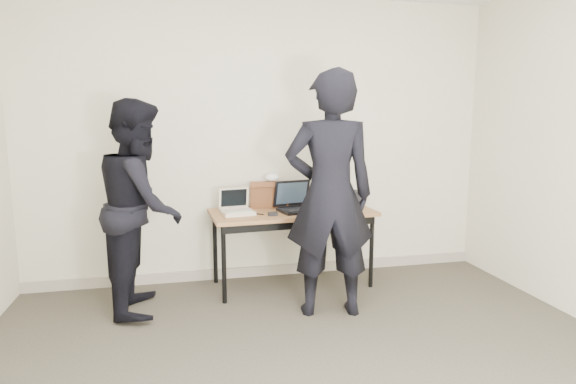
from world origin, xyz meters
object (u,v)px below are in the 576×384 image
object	(u,v)px
laptop_beige	(237,209)
person_typist	(330,195)
laptop_right	(332,199)
equipment_box	(350,198)
laptop_center	(296,204)
leather_satchel	(269,194)
desk	(293,217)
person_observer	(141,206)

from	to	relation	value
laptop_beige	person_typist	distance (m)	0.96
laptop_right	person_typist	distance (m)	0.92
equipment_box	laptop_right	bearing A→B (deg)	-174.82
laptop_center	person_typist	bearing A→B (deg)	-93.33
leather_satchel	desk	bearing A→B (deg)	-43.67
laptop_beige	equipment_box	bearing A→B (deg)	1.48
desk	person_observer	size ratio (longest dim) A/B	0.89
laptop_beige	person_typist	world-z (taller)	person_typist
desk	leather_satchel	bearing A→B (deg)	124.64
equipment_box	person_observer	world-z (taller)	person_observer
person_typist	laptop_beige	bearing A→B (deg)	-37.45
equipment_box	person_observer	distance (m)	2.01
desk	laptop_beige	world-z (taller)	laptop_beige
person_observer	laptop_center	bearing A→B (deg)	-78.01
leather_satchel	person_typist	distance (m)	0.97
leather_satchel	laptop_right	bearing A→B (deg)	2.90
laptop_center	leather_satchel	size ratio (longest dim) A/B	1.09
laptop_center	equipment_box	bearing A→B (deg)	5.08
equipment_box	laptop_beige	bearing A→B (deg)	-170.02
desk	laptop_center	bearing A→B (deg)	9.91
laptop_center	person_observer	size ratio (longest dim) A/B	0.24
laptop_center	laptop_right	size ratio (longest dim) A/B	0.87
desk	leather_satchel	world-z (taller)	leather_satchel
person_observer	laptop_right	bearing A→B (deg)	-75.11
laptop_beige	person_observer	xyz separation A→B (m)	(-0.81, -0.23, 0.10)
leather_satchel	equipment_box	xyz separation A→B (m)	(0.81, -0.04, -0.06)
desk	laptop_right	bearing A→B (deg)	17.87
laptop_beige	laptop_center	xyz separation A→B (m)	(0.56, 0.02, 0.02)
desk	equipment_box	size ratio (longest dim) A/B	6.88
desk	person_observer	xyz separation A→B (m)	(-1.33, -0.24, 0.20)
desk	person_observer	world-z (taller)	person_observer
laptop_right	equipment_box	bearing A→B (deg)	-25.88
laptop_beige	person_observer	size ratio (longest dim) A/B	0.18
desk	laptop_beige	size ratio (longest dim) A/B	4.90
leather_satchel	equipment_box	bearing A→B (deg)	5.29
laptop_beige	desk	bearing A→B (deg)	-7.34
laptop_center	laptop_right	bearing A→B (deg)	10.38
leather_satchel	equipment_box	size ratio (longest dim) A/B	1.70
desk	person_typist	world-z (taller)	person_typist
laptop_beige	person_typist	bearing A→B (deg)	-53.46
desk	laptop_center	distance (m)	0.13
laptop_center	laptop_right	distance (m)	0.43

